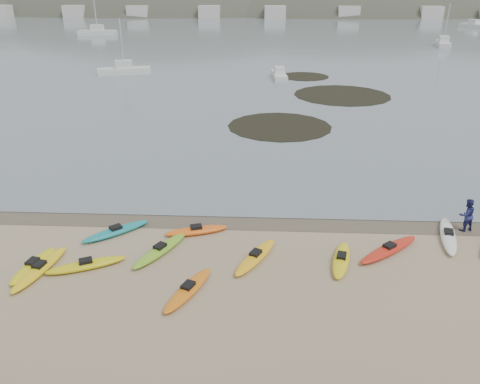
{
  "coord_description": "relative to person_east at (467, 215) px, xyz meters",
  "views": [
    {
      "loc": [
        1.1,
        -22.08,
        11.5
      ],
      "look_at": [
        0.0,
        0.0,
        1.5
      ],
      "focal_mm": 35.0,
      "sensor_mm": 36.0,
      "label": 1
    }
  ],
  "objects": [
    {
      "name": "kelp_mats",
      "position": [
        -4.67,
        28.09,
        -0.83
      ],
      "size": [
        16.93,
        31.02,
        0.04
      ],
      "color": "black",
      "rests_on": "water"
    },
    {
      "name": "wet_sand",
      "position": [
        -11.35,
        0.5,
        -0.86
      ],
      "size": [
        60.0,
        60.0,
        0.0
      ],
      "primitive_type": "plane",
      "color": "brown",
      "rests_on": "ground"
    },
    {
      "name": "water",
      "position": [
        -11.35,
        300.8,
        -0.85
      ],
      "size": [
        1200.0,
        1200.0,
        0.0
      ],
      "primitive_type": "plane",
      "color": "slate",
      "rests_on": "ground"
    },
    {
      "name": "far_town",
      "position": [
        -5.35,
        145.8,
        1.14
      ],
      "size": [
        199.0,
        5.0,
        4.0
      ],
      "color": "beige",
      "rests_on": "ground"
    },
    {
      "name": "moored_boats",
      "position": [
        -4.27,
        81.61,
        -0.31
      ],
      "size": [
        102.01,
        81.88,
        1.22
      ],
      "color": "silver",
      "rests_on": "ground"
    },
    {
      "name": "person_east",
      "position": [
        0.0,
        0.0,
        0.0
      ],
      "size": [
        0.98,
        0.85,
        1.72
      ],
      "primitive_type": "imported",
      "rotation": [
        0.0,
        0.0,
        3.41
      ],
      "color": "navy",
      "rests_on": "ground"
    },
    {
      "name": "ground",
      "position": [
        -11.35,
        0.8,
        -0.86
      ],
      "size": [
        600.0,
        600.0,
        0.0
      ],
      "primitive_type": "plane",
      "color": "tan",
      "rests_on": "ground"
    },
    {
      "name": "kayaks",
      "position": [
        -11.47,
        -3.01,
        -0.69
      ],
      "size": [
        22.62,
        8.64,
        0.34
      ],
      "color": "red",
      "rests_on": "ground"
    },
    {
      "name": "far_hills",
      "position": [
        28.02,
        194.77,
        -16.79
      ],
      "size": [
        550.0,
        135.0,
        80.0
      ],
      "color": "#384235",
      "rests_on": "ground"
    }
  ]
}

